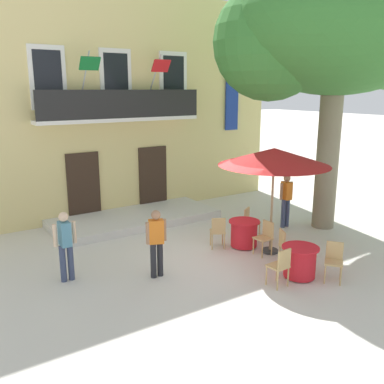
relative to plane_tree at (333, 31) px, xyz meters
name	(u,v)px	position (x,y,z in m)	size (l,w,h in m)	color
ground_plane	(226,253)	(-3.93, -0.17, -5.95)	(120.00, 120.00, 0.00)	beige
building_facade	(95,105)	(-4.76, 6.82, -2.20)	(13.00, 5.09, 7.50)	#DBC67F
entrance_step_platform	(135,219)	(-4.76, 3.68, -5.83)	(5.44, 2.29, 0.25)	silver
plane_tree	(333,31)	(0.00, 0.00, 0.00)	(6.79, 5.96, 8.10)	#7F755B
cafe_table_near_tree	(300,262)	(-3.41, -2.30, -5.56)	(0.86, 0.86, 0.76)	red
cafe_chair_near_tree_0	(286,245)	(-3.15, -1.59, -5.42)	(0.53, 0.53, 0.91)	tan
cafe_chair_near_tree_1	(280,265)	(-4.15, -2.41, -5.42)	(0.42, 0.42, 0.91)	tan
cafe_chair_near_tree_2	(334,259)	(-2.89, -2.84, -5.42)	(0.56, 0.56, 0.91)	tan
cafe_table_middle	(244,233)	(-3.20, -0.04, -5.56)	(0.86, 0.86, 0.76)	red
cafe_chair_middle_0	(250,221)	(-2.59, 0.41, -5.42)	(0.55, 0.55, 0.91)	tan
cafe_chair_middle_1	(218,230)	(-3.89, 0.25, -5.42)	(0.54, 0.54, 0.91)	tan
cafe_chair_middle_2	(265,236)	(-3.11, -0.79, -5.42)	(0.41, 0.41, 0.91)	tan
cafe_umbrella	(274,157)	(-2.88, -0.76, -3.34)	(2.90, 2.90, 2.85)	#997A56
pedestrian_near_entrance	(65,242)	(-8.01, 0.54, -5.02)	(0.53, 0.34, 1.65)	#384260
pedestrian_mid_plaza	(156,240)	(-6.18, -0.41, -5.03)	(0.53, 0.33, 1.63)	#232328
pedestrian_by_tree	(286,198)	(-0.95, 0.59, -4.98)	(0.53, 0.37, 1.71)	#384260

